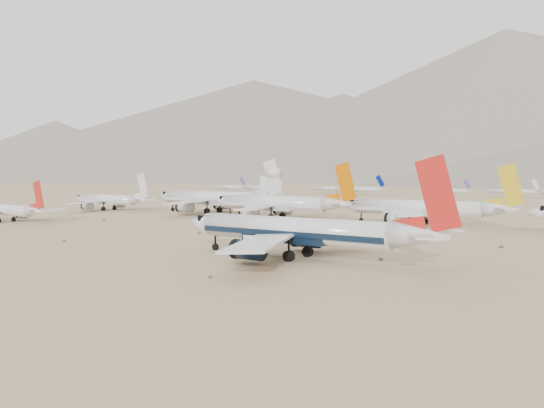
{
  "coord_description": "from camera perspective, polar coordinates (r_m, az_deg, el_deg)",
  "views": [
    {
      "loc": [
        61.57,
        -84.59,
        14.66
      ],
      "look_at": [
        -22.33,
        35.07,
        7.0
      ],
      "focal_mm": 35.0,
      "sensor_mm": 36.0,
      "label": 1
    }
  ],
  "objects": [
    {
      "name": "row2_orange_tail",
      "position": [
        178.56,
        0.71,
        0.02
      ],
      "size": [
        53.65,
        52.48,
        19.14
      ],
      "color": "silver",
      "rests_on": "ground"
    },
    {
      "name": "row2_white_twin",
      "position": [
        236.97,
        -17.06,
        0.41
      ],
      "size": [
        44.66,
        43.7,
        15.96
      ],
      "color": "silver",
      "rests_on": "ground"
    },
    {
      "name": "second_airliner",
      "position": [
        188.26,
        -26.59,
        -0.62
      ],
      "size": [
        38.39,
        37.52,
        13.61
      ],
      "color": "silver",
      "rests_on": "ground"
    },
    {
      "name": "main_airliner",
      "position": [
        93.38,
        3.24,
        -2.98
      ],
      "size": [
        50.96,
        49.78,
        17.98
      ],
      "color": "silver",
      "rests_on": "ground"
    },
    {
      "name": "ground",
      "position": [
        105.64,
        -1.01,
        -4.98
      ],
      "size": [
        7000.0,
        7000.0,
        0.0
      ],
      "primitive_type": "plane",
      "color": "#997959",
      "rests_on": "ground"
    },
    {
      "name": "desert_scrub",
      "position": [
        80.42,
        -6.83,
        -7.32
      ],
      "size": [
        265.98,
        126.9,
        0.63
      ],
      "color": "brown",
      "rests_on": "ground"
    },
    {
      "name": "distant_storage_row",
      "position": [
        401.74,
        24.66,
        1.26
      ],
      "size": [
        515.49,
        53.76,
        15.48
      ],
      "color": "silver",
      "rests_on": "ground"
    },
    {
      "name": "row2_gold_tail",
      "position": [
        162.92,
        15.97,
        -0.48
      ],
      "size": [
        51.09,
        49.97,
        18.19
      ],
      "color": "silver",
      "rests_on": "ground"
    },
    {
      "name": "row2_white_trijet",
      "position": [
        209.75,
        -6.02,
        0.65
      ],
      "size": [
        59.54,
        58.19,
        21.1
      ],
      "color": "silver",
      "rests_on": "ground"
    }
  ]
}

